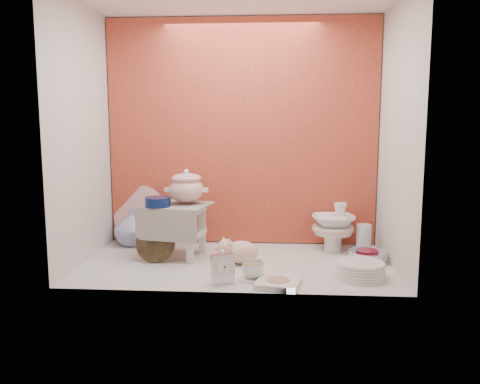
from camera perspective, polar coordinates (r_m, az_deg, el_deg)
The scene contains 17 objects.
ground at distance 2.92m, azimuth -0.42°, elevation -8.25°, with size 1.80×1.80×0.00m, color silver.
niche_shell at distance 2.98m, azimuth -0.18°, elevation 10.22°, with size 1.86×1.03×1.53m.
step_stool at distance 3.04m, azimuth -7.37°, elevation -4.45°, with size 0.38×0.33×0.32m, color silver, non-canonical shape.
soup_tureen at distance 3.01m, azimuth -6.24°, elevation 0.67°, with size 0.26×0.26×0.22m, color white, non-canonical shape.
cobalt_bowl at distance 2.95m, azimuth -9.52°, elevation -1.14°, with size 0.15×0.15×0.06m, color #091847.
floral_platter at distance 3.39m, azimuth -11.56°, elevation -2.65°, with size 0.40×0.14×0.39m, color silver, non-canonical shape.
blue_white_vase at distance 3.37m, azimuth -12.47°, elevation -4.04°, with size 0.23×0.23×0.24m, color white.
lacquer_tray at distance 2.95m, azimuth -9.80°, elevation -5.86°, with size 0.23×0.07×0.23m, color black, non-canonical shape.
mantel_clock at distance 2.54m, azimuth -2.04°, elevation -8.70°, with size 0.12×0.04×0.18m, color silver.
plush_pig at distance 2.88m, azimuth 0.18°, elevation -6.95°, with size 0.25×0.17×0.15m, color beige.
teacup_saucer at distance 2.62m, azimuth 1.51°, elevation -10.04°, with size 0.16×0.16×0.01m, color white.
gold_rim_teacup at distance 2.61m, azimuth 1.51°, elevation -8.97°, with size 0.12×0.12×0.09m, color white.
lattice_dish at distance 2.54m, azimuth 4.43°, elevation -10.48°, with size 0.21×0.21×0.03m, color white.
dinner_plate_stack at distance 2.71m, azimuth 13.79°, elevation -8.79°, with size 0.27×0.27×0.09m, color white.
crystal_bowl at distance 3.02m, azimuth 14.55°, elevation -7.27°, with size 0.22×0.22×0.07m, color silver.
clear_glass_vase at distance 3.20m, azimuth 14.17°, elevation -5.31°, with size 0.09×0.09×0.18m, color silver.
porcelain_tower at distance 3.20m, azimuth 10.77°, elevation -3.98°, with size 0.27×0.27×0.31m, color white, non-canonical shape.
Camera 1 is at (0.21, -2.79, 0.83)m, focal length 36.74 mm.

